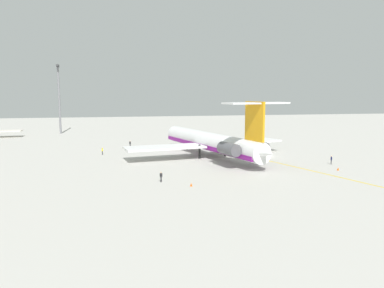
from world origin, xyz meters
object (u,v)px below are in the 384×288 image
Objects in this scene: ground_crew_starboard at (161,176)px; ground_crew_portside at (331,159)px; main_jetliner at (212,142)px; safety_cone_wingtip at (191,184)px; ground_crew_near_tail at (102,150)px; ground_crew_near_nose at (130,143)px; light_mast at (59,96)px; safety_cone_nose at (338,169)px.

ground_crew_portside is at bearing 102.68° from ground_crew_starboard.
main_jetliner reaches higher than safety_cone_wingtip.
ground_crew_portside is 3.21× the size of safety_cone_wingtip.
safety_cone_wingtip is (-11.61, 30.61, -0.84)m from ground_crew_portside.
ground_crew_starboard is at bearing 29.77° from ground_crew_portside.
main_jetliner is 25.31m from ground_crew_near_tail.
ground_crew_near_nose is at bearing -175.88° from ground_crew_starboard.
safety_cone_wingtip is 0.02× the size of light_mast.
main_jetliner reaches higher than safety_cone_nose.
main_jetliner is at bearing 145.75° from ground_crew_starboard.
ground_crew_near_nose is at bearing 9.48° from safety_cone_wingtip.
ground_crew_portside reaches higher than safety_cone_wingtip.
ground_crew_portside is at bearing -20.16° from safety_cone_nose.
ground_crew_starboard is (-39.95, -3.14, -0.03)m from ground_crew_near_nose.
ground_crew_near_tail reaches higher than ground_crew_starboard.
ground_crew_near_tail is at bearing -162.59° from light_mast.
main_jetliner reaches higher than ground_crew_portside.
ground_crew_near_nose is 1.01× the size of ground_crew_near_tail.
safety_cone_wingtip is at bearing 80.90° from ground_crew_near_tail.
light_mast reaches higher than safety_cone_nose.
ground_crew_near_nose is 0.07× the size of light_mast.
main_jetliner reaches higher than ground_crew_near_tail.
ground_crew_portside is at bearing -139.55° from light_mast.
ground_crew_near_tail is at bearing 57.95° from safety_cone_nose.
safety_cone_nose is 1.00× the size of safety_cone_wingtip.
safety_cone_nose is at bearing 94.11° from ground_crew_starboard.
safety_cone_wingtip is at bearing 37.49° from ground_crew_portside.
safety_cone_nose is at bearing -148.61° from main_jetliner.
ground_crew_near_nose is at bearing -23.39° from ground_crew_portside.
safety_cone_wingtip is (-43.51, -7.27, -0.83)m from ground_crew_near_nose.
ground_crew_starboard is 3.07× the size of safety_cone_nose.
ground_crew_near_tail is at bearing -2.43° from ground_crew_near_nose.
ground_crew_near_nose is at bearing -154.28° from ground_crew_near_tail.
ground_crew_near_nose is 12.66m from ground_crew_near_tail.
ground_crew_portside is 0.07× the size of light_mast.
ground_crew_starboard reaches higher than safety_cone_wingtip.
light_mast reaches higher than ground_crew_portside.
light_mast is (75.90, 58.02, 12.70)m from safety_cone_nose.
ground_crew_starboard is 83.30m from light_mast.
main_jetliner is 25.85m from ground_crew_near_nose.
main_jetliner is at bearing -14.17° from ground_crew_portside.
safety_cone_nose and safety_cone_wingtip have the same top height.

